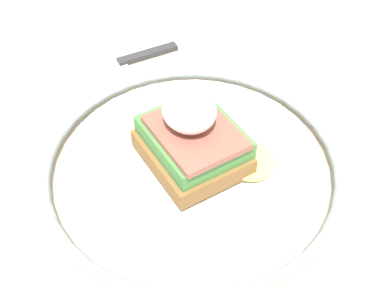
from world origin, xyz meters
name	(u,v)px	position (x,y,z in m)	size (l,w,h in m)	color
dining_table	(164,224)	(0.00, 0.00, 0.61)	(0.82, 0.85, 0.73)	#C6B28E
plate	(192,164)	(-0.04, -0.02, 0.74)	(0.29, 0.29, 0.02)	white
sandwich	(193,137)	(-0.04, -0.02, 0.78)	(0.10, 0.11, 0.08)	brown
knife	(120,63)	(0.15, -0.03, 0.74)	(0.03, 0.18, 0.01)	#2D2D2D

